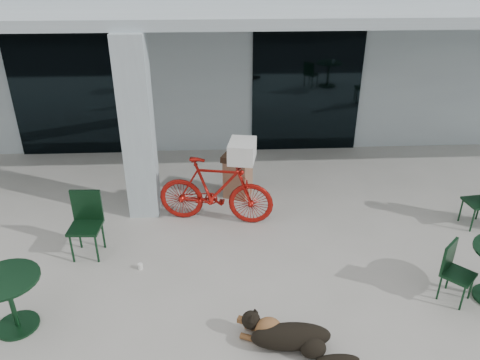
{
  "coord_description": "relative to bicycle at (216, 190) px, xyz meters",
  "views": [
    {
      "loc": [
        -0.18,
        -5.04,
        4.32
      ],
      "look_at": [
        0.15,
        1.46,
        1.0
      ],
      "focal_mm": 35.0,
      "sensor_mm": 36.0,
      "label": 1
    }
  ],
  "objects": [
    {
      "name": "ground",
      "position": [
        0.24,
        -1.9,
        -0.59
      ],
      "size": [
        80.0,
        80.0,
        0.0
      ],
      "primitive_type": "plane",
      "color": "#ABA8A1",
      "rests_on": "ground"
    },
    {
      "name": "building",
      "position": [
        0.24,
        6.6,
        1.66
      ],
      "size": [
        22.0,
        7.0,
        4.5
      ],
      "primitive_type": "cube",
      "color": "#B2C4C9",
      "rests_on": "ground"
    },
    {
      "name": "storefront_glass_left",
      "position": [
        -2.96,
        3.08,
        0.76
      ],
      "size": [
        2.8,
        0.06,
        2.7
      ],
      "primitive_type": "cube",
      "color": "black",
      "rests_on": "ground"
    },
    {
      "name": "storefront_glass_right",
      "position": [
        2.04,
        3.08,
        0.76
      ],
      "size": [
        2.4,
        0.06,
        2.7
      ],
      "primitive_type": "cube",
      "color": "black",
      "rests_on": "ground"
    },
    {
      "name": "column",
      "position": [
        -1.26,
        0.4,
        0.97
      ],
      "size": [
        0.5,
        0.5,
        3.12
      ],
      "primitive_type": "cube",
      "color": "#B2C4C9",
      "rests_on": "ground"
    },
    {
      "name": "overhang",
      "position": [
        0.24,
        1.7,
        2.62
      ],
      "size": [
        22.0,
        2.8,
        0.18
      ],
      "primitive_type": "cube",
      "color": "#B2C4C9",
      "rests_on": "column"
    },
    {
      "name": "bicycle",
      "position": [
        0.0,
        0.0,
        0.0
      ],
      "size": [
        2.03,
        0.91,
        1.18
      ],
      "primitive_type": "imported",
      "rotation": [
        0.0,
        0.0,
        1.38
      ],
      "color": "#A1120D",
      "rests_on": "ground"
    },
    {
      "name": "laundry_basket",
      "position": [
        0.44,
        -0.08,
        0.75
      ],
      "size": [
        0.5,
        0.62,
        0.33
      ],
      "primitive_type": "cube",
      "rotation": [
        0.0,
        0.0,
        1.38
      ],
      "color": "white",
      "rests_on": "bicycle"
    },
    {
      "name": "dog",
      "position": [
        0.87,
        -2.9,
        -0.4
      ],
      "size": [
        1.16,
        0.77,
        0.37
      ],
      "primitive_type": null,
      "rotation": [
        0.0,
        0.0,
        -0.4
      ],
      "color": "black",
      "rests_on": "ground"
    },
    {
      "name": "cup_near_dog",
      "position": [
        -1.13,
        -1.3,
        -0.54
      ],
      "size": [
        0.09,
        0.09,
        0.09
      ],
      "primitive_type": "cylinder",
      "rotation": [
        0.0,
        0.0,
        0.19
      ],
      "color": "white",
      "rests_on": "ground"
    },
    {
      "name": "cafe_table_near",
      "position": [
        -2.51,
        -2.39,
        -0.21
      ],
      "size": [
        1.07,
        1.07,
        0.76
      ],
      "primitive_type": null,
      "rotation": [
        0.0,
        0.0,
        -0.42
      ],
      "color": "#12341C",
      "rests_on": "ground"
    },
    {
      "name": "cafe_chair_near",
      "position": [
        -1.96,
        -0.9,
        -0.08
      ],
      "size": [
        0.49,
        0.53,
        1.02
      ],
      "primitive_type": null,
      "rotation": [
        0.0,
        0.0,
        -0.05
      ],
      "color": "#12341C",
      "rests_on": "ground"
    },
    {
      "name": "cafe_chair_far_a",
      "position": [
        3.19,
        -2.17,
        -0.17
      ],
      "size": [
        0.56,
        0.56,
        0.83
      ],
      "primitive_type": null,
      "rotation": [
        0.0,
        0.0,
        0.76
      ],
      "color": "#12341C",
      "rests_on": "ground"
    },
    {
      "name": "cafe_chair_far_b",
      "position": [
        4.39,
        -0.38,
        -0.13
      ],
      "size": [
        0.5,
        0.47,
        0.92
      ],
      "primitive_type": null,
      "rotation": [
        0.0,
        0.0,
        -1.45
      ],
      "color": "#12341C",
      "rests_on": "ground"
    },
    {
      "name": "trash_receptacle",
      "position": [
        0.42,
        0.9,
        -0.16
      ],
      "size": [
        0.65,
        0.65,
        0.85
      ],
      "primitive_type": null,
      "rotation": [
        0.0,
        0.0,
        -0.4
      ],
      "color": "#885F46",
      "rests_on": "ground"
    }
  ]
}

